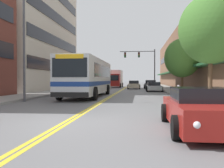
{
  "coord_description": "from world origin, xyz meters",
  "views": [
    {
      "loc": [
        2.56,
        -8.61,
        1.52
      ],
      "look_at": [
        -0.25,
        16.85,
        1.05
      ],
      "focal_mm": 40.0,
      "sensor_mm": 36.0,
      "label": 1
    }
  ],
  "objects": [
    {
      "name": "car_silver_parked_right_far",
      "position": [
        4.41,
        23.76,
        0.56
      ],
      "size": [
        2.04,
        4.23,
        1.19
      ],
      "color": "#B7B7BC",
      "rests_on": "ground_plane"
    },
    {
      "name": "storefront_row_right",
      "position": [
        12.98,
        37.0,
        5.33
      ],
      "size": [
        9.1,
        68.0,
        10.67
      ],
      "color": "brown",
      "rests_on": "ground_plane"
    },
    {
      "name": "street_tree_right_near",
      "position": [
        6.52,
        5.94,
        4.33
      ],
      "size": [
        3.53,
        3.53,
        6.13
      ],
      "color": "brown",
      "rests_on": "sidewalk_right"
    },
    {
      "name": "ground_plane",
      "position": [
        0.0,
        37.0,
        0.0
      ],
      "size": [
        240.0,
        240.0,
        0.0
      ],
      "primitive_type": "plane",
      "color": "slate"
    },
    {
      "name": "sidewalk_right",
      "position": [
        7.12,
        37.0,
        0.08
      ],
      "size": [
        3.25,
        106.0,
        0.16
      ],
      "color": "gray",
      "rests_on": "ground_plane"
    },
    {
      "name": "fire_hydrant",
      "position": [
        5.95,
        13.66,
        0.6
      ],
      "size": [
        0.33,
        0.25,
        0.88
      ],
      "color": "#B7B7BC",
      "rests_on": "sidewalk_right"
    },
    {
      "name": "car_charcoal_parked_left_far",
      "position": [
        -4.44,
        24.58,
        0.63
      ],
      "size": [
        2.07,
        4.2,
        1.39
      ],
      "color": "#232328",
      "rests_on": "ground_plane"
    },
    {
      "name": "car_dark_grey_parked_right_mid",
      "position": [
        4.4,
        33.62,
        0.66
      ],
      "size": [
        2.2,
        4.16,
        1.41
      ],
      "color": "#38383D",
      "rests_on": "ground_plane"
    },
    {
      "name": "city_bus",
      "position": [
        -1.97,
        13.27,
        1.82
      ],
      "size": [
        2.95,
        11.97,
        3.22
      ],
      "color": "silver",
      "rests_on": "ground_plane"
    },
    {
      "name": "sidewalk_left",
      "position": [
        -7.12,
        37.0,
        0.08
      ],
      "size": [
        3.25,
        106.0,
        0.16
      ],
      "color": "gray",
      "rests_on": "ground_plane"
    },
    {
      "name": "car_navy_parked_left_mid",
      "position": [
        -4.42,
        32.25,
        0.63
      ],
      "size": [
        2.08,
        4.58,
        1.33
      ],
      "color": "#19234C",
      "rests_on": "ground_plane"
    },
    {
      "name": "box_truck",
      "position": [
        -2.23,
        40.69,
        1.69
      ],
      "size": [
        2.73,
        8.04,
        3.35
      ],
      "color": "maroon",
      "rests_on": "ground_plane"
    },
    {
      "name": "street_tree_right_mid",
      "position": [
        7.08,
        18.69,
        3.81
      ],
      "size": [
        3.77,
        3.77,
        5.73
      ],
      "color": "brown",
      "rests_on": "sidewalk_right"
    },
    {
      "name": "centre_line",
      "position": [
        0.0,
        37.0,
        0.0
      ],
      "size": [
        0.34,
        106.0,
        0.01
      ],
      "color": "yellow",
      "rests_on": "ground_plane"
    },
    {
      "name": "car_champagne_moving_lead",
      "position": [
        1.67,
        31.74,
        0.63
      ],
      "size": [
        2.03,
        4.18,
        1.34
      ],
      "color": "beige",
      "rests_on": "ground_plane"
    },
    {
      "name": "traffic_signal_mast",
      "position": [
        3.15,
        35.69,
        4.86
      ],
      "size": [
        6.2,
        0.38,
        6.82
      ],
      "color": "#47474C",
      "rests_on": "ground_plane"
    },
    {
      "name": "car_red_parked_right_foreground",
      "position": [
        4.44,
        -0.83,
        0.6
      ],
      "size": [
        2.14,
        4.68,
        1.27
      ],
      "color": "maroon",
      "rests_on": "ground_plane"
    },
    {
      "name": "street_lamp_left_near",
      "position": [
        -5.01,
        7.72,
        4.65
      ],
      "size": [
        2.15,
        0.28,
        7.84
      ],
      "color": "#47474C",
      "rests_on": "ground_plane"
    }
  ]
}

